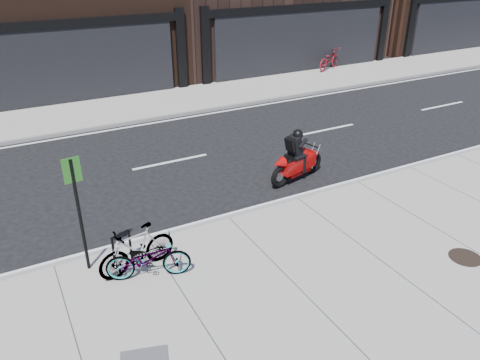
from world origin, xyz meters
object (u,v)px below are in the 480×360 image
bicycle_front (148,258)px  manhole_cover (465,257)px  bike_rack (122,246)px  bicycle_rear (137,249)px  bicycle_far (329,59)px  motorcycle (300,159)px  sign_post (78,205)px

bicycle_front → manhole_cover: size_ratio=2.48×
bike_rack → manhole_cover: size_ratio=1.13×
bicycle_rear → bike_rack: bearing=-155.1°
bicycle_far → manhole_cover: 16.72m
bicycle_far → manhole_cover: size_ratio=3.09×
motorcycle → sign_post: size_ratio=0.83×
motorcycle → bicycle_far: 13.08m
bike_rack → sign_post: 1.23m
bike_rack → bicycle_far: (14.19, 11.60, 0.10)m
bicycle_far → sign_post: sign_post is taller
bicycle_front → motorcycle: bearing=-47.1°
bicycle_front → bicycle_far: 18.49m
motorcycle → manhole_cover: (0.79, -4.94, -0.48)m
bicycle_rear → manhole_cover: (6.12, -2.83, -0.48)m
bicycle_far → sign_post: (-14.86, -11.40, 0.92)m
bicycle_front → bike_rack: bearing=45.7°
bike_rack → manhole_cover: 7.09m
bike_rack → motorcycle: bearing=17.9°
bicycle_rear → bicycle_far: 18.36m
bicycle_front → sign_post: sign_post is taller
bicycle_rear → sign_post: 1.40m
sign_post → motorcycle: bearing=8.1°
manhole_cover → sign_post: bearing=154.4°
bicycle_front → manhole_cover: 6.52m
bicycle_front → bicycle_far: bicycle_far is taller
motorcycle → sign_post: (-6.21, -1.59, 0.96)m
motorcycle → sign_post: bearing=-179.8°
sign_post → bicycle_far: bearing=31.2°
motorcycle → manhole_cover: motorcycle is taller
bicycle_front → manhole_cover: bicycle_front is taller
manhole_cover → sign_post: sign_post is taller
motorcycle → manhole_cover: 5.03m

